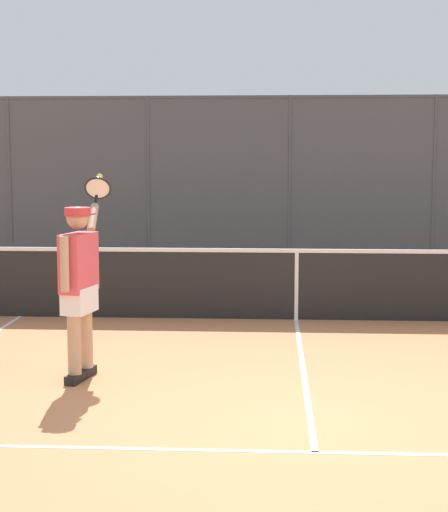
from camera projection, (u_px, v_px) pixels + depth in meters
ground_plane at (311, 428)px, 6.81m from camera, size 60.00×60.00×0.00m
court_line_markings at (317, 465)px, 5.98m from camera, size 7.63×9.31×0.01m
fence_backdrop at (289, 186)px, 16.78m from camera, size 19.49×1.37×3.35m
tennis_net at (296, 283)px, 11.24m from camera, size 9.80×0.09×1.07m
tennis_player at (79, 278)px, 8.18m from camera, size 0.32×1.44×2.01m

